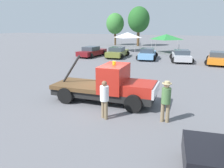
{
  "coord_description": "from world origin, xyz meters",
  "views": [
    {
      "loc": [
        4.42,
        -10.59,
        4.15
      ],
      "look_at": [
        0.5,
        0.0,
        1.05
      ],
      "focal_mm": 35.0,
      "sensor_mm": 36.0,
      "label": 1
    }
  ],
  "objects_px": {
    "tree_left": "(115,24)",
    "tree_center": "(139,20)",
    "parked_car_silver": "(181,56)",
    "person_near_truck": "(166,98)",
    "person_at_hood": "(104,97)",
    "parked_car_skyblue": "(147,54)",
    "parked_car_maroon": "(92,52)",
    "parked_car_olive": "(117,52)",
    "canopy_tent_green": "(166,37)",
    "parked_car_orange": "(218,58)",
    "canopy_tent_white": "(128,35)",
    "tow_truck": "(109,86)"
  },
  "relations": [
    {
      "from": "person_near_truck",
      "to": "parked_car_skyblue",
      "type": "xyz_separation_m",
      "value": [
        -4.32,
        17.55,
        -0.44
      ]
    },
    {
      "from": "canopy_tent_white",
      "to": "tree_center",
      "type": "height_order",
      "value": "tree_center"
    },
    {
      "from": "tow_truck",
      "to": "person_at_hood",
      "type": "distance_m",
      "value": 2.17
    },
    {
      "from": "person_at_hood",
      "to": "tree_left",
      "type": "xyz_separation_m",
      "value": [
        -11.67,
        34.34,
        3.22
      ]
    },
    {
      "from": "parked_car_olive",
      "to": "canopy_tent_white",
      "type": "height_order",
      "value": "canopy_tent_white"
    },
    {
      "from": "person_near_truck",
      "to": "canopy_tent_green",
      "type": "distance_m",
      "value": 24.89
    },
    {
      "from": "person_near_truck",
      "to": "parked_car_orange",
      "type": "bearing_deg",
      "value": -10.99
    },
    {
      "from": "person_at_hood",
      "to": "canopy_tent_green",
      "type": "height_order",
      "value": "canopy_tent_green"
    },
    {
      "from": "parked_car_maroon",
      "to": "canopy_tent_white",
      "type": "height_order",
      "value": "canopy_tent_white"
    },
    {
      "from": "parked_car_silver",
      "to": "canopy_tent_green",
      "type": "xyz_separation_m",
      "value": [
        -2.67,
        7.53,
        1.7
      ]
    },
    {
      "from": "tree_center",
      "to": "parked_car_skyblue",
      "type": "bearing_deg",
      "value": -72.33
    },
    {
      "from": "tree_left",
      "to": "tree_center",
      "type": "xyz_separation_m",
      "value": [
        4.88,
        -0.23,
        0.74
      ]
    },
    {
      "from": "tow_truck",
      "to": "parked_car_olive",
      "type": "distance_m",
      "value": 16.91
    },
    {
      "from": "person_near_truck",
      "to": "parked_car_maroon",
      "type": "distance_m",
      "value": 20.72
    },
    {
      "from": "parked_car_orange",
      "to": "tow_truck",
      "type": "bearing_deg",
      "value": 162.25
    },
    {
      "from": "parked_car_orange",
      "to": "tree_center",
      "type": "height_order",
      "value": "tree_center"
    },
    {
      "from": "canopy_tent_green",
      "to": "tree_left",
      "type": "bearing_deg",
      "value": 141.23
    },
    {
      "from": "parked_car_skyblue",
      "to": "canopy_tent_green",
      "type": "distance_m",
      "value": 7.45
    },
    {
      "from": "person_near_truck",
      "to": "parked_car_olive",
      "type": "bearing_deg",
      "value": 25.8
    },
    {
      "from": "canopy_tent_green",
      "to": "parked_car_maroon",
      "type": "bearing_deg",
      "value": -138.91
    },
    {
      "from": "parked_car_olive",
      "to": "parked_car_orange",
      "type": "height_order",
      "value": "same"
    },
    {
      "from": "parked_car_silver",
      "to": "tree_center",
      "type": "distance_m",
      "value": 19.23
    },
    {
      "from": "parked_car_skyblue",
      "to": "parked_car_olive",
      "type": "bearing_deg",
      "value": 83.0
    },
    {
      "from": "parked_car_orange",
      "to": "person_near_truck",
      "type": "bearing_deg",
      "value": 174.09
    },
    {
      "from": "parked_car_orange",
      "to": "canopy_tent_white",
      "type": "xyz_separation_m",
      "value": [
        -12.47,
        7.98,
        1.86
      ]
    },
    {
      "from": "parked_car_skyblue",
      "to": "tree_center",
      "type": "height_order",
      "value": "tree_center"
    },
    {
      "from": "person_at_hood",
      "to": "tree_center",
      "type": "distance_m",
      "value": 35.01
    },
    {
      "from": "canopy_tent_white",
      "to": "person_at_hood",
      "type": "bearing_deg",
      "value": -75.87
    },
    {
      "from": "parked_car_maroon",
      "to": "tow_truck",
      "type": "bearing_deg",
      "value": -144.11
    },
    {
      "from": "canopy_tent_green",
      "to": "parked_car_olive",
      "type": "bearing_deg",
      "value": -126.77
    },
    {
      "from": "person_at_hood",
      "to": "canopy_tent_white",
      "type": "relative_size",
      "value": 0.52
    },
    {
      "from": "parked_car_skyblue",
      "to": "parked_car_silver",
      "type": "bearing_deg",
      "value": -101.48
    },
    {
      "from": "parked_car_orange",
      "to": "tree_center",
      "type": "xyz_separation_m",
      "value": [
        -12.88,
        16.75,
        4.33
      ]
    },
    {
      "from": "person_near_truck",
      "to": "person_at_hood",
      "type": "bearing_deg",
      "value": 103.36
    },
    {
      "from": "person_at_hood",
      "to": "tree_center",
      "type": "height_order",
      "value": "tree_center"
    },
    {
      "from": "parked_car_olive",
      "to": "parked_car_skyblue",
      "type": "relative_size",
      "value": 0.96
    },
    {
      "from": "person_near_truck",
      "to": "person_at_hood",
      "type": "height_order",
      "value": "person_near_truck"
    },
    {
      "from": "parked_car_skyblue",
      "to": "parked_car_maroon",
      "type": "bearing_deg",
      "value": 87.55
    },
    {
      "from": "person_at_hood",
      "to": "parked_car_skyblue",
      "type": "distance_m",
      "value": 18.22
    },
    {
      "from": "person_at_hood",
      "to": "parked_car_skyblue",
      "type": "xyz_separation_m",
      "value": [
        -1.71,
        18.13,
        -0.37
      ]
    },
    {
      "from": "parked_car_silver",
      "to": "tree_left",
      "type": "xyz_separation_m",
      "value": [
        -13.97,
        16.61,
        3.6
      ]
    },
    {
      "from": "tow_truck",
      "to": "parked_car_skyblue",
      "type": "bearing_deg",
      "value": 93.49
    },
    {
      "from": "person_at_hood",
      "to": "tree_center",
      "type": "xyz_separation_m",
      "value": [
        -6.8,
        34.11,
        3.96
      ]
    },
    {
      "from": "person_at_hood",
      "to": "tree_center",
      "type": "bearing_deg",
      "value": 43.24
    },
    {
      "from": "parked_car_silver",
      "to": "tree_left",
      "type": "height_order",
      "value": "tree_left"
    },
    {
      "from": "parked_car_silver",
      "to": "tree_left",
      "type": "bearing_deg",
      "value": 31.0
    },
    {
      "from": "parked_car_skyblue",
      "to": "canopy_tent_green",
      "type": "height_order",
      "value": "canopy_tent_green"
    },
    {
      "from": "tree_left",
      "to": "canopy_tent_green",
      "type": "bearing_deg",
      "value": -38.77
    },
    {
      "from": "tow_truck",
      "to": "canopy_tent_green",
      "type": "relative_size",
      "value": 1.57
    },
    {
      "from": "parked_car_skyblue",
      "to": "canopy_tent_green",
      "type": "xyz_separation_m",
      "value": [
        1.33,
        7.13,
        1.7
      ]
    }
  ]
}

